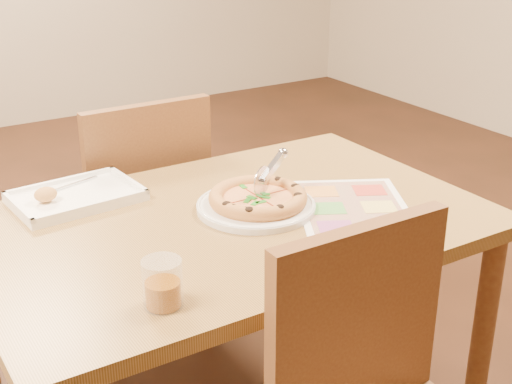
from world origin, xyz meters
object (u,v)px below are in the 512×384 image
glass_tumbler (163,286)px  menu (354,208)px  pizza (258,198)px  chair_far (141,195)px  pizza_cutter (269,172)px  dining_table (231,247)px  plate (256,207)px  appetizer_tray (74,198)px

glass_tumbler → menu: glass_tumbler is taller
glass_tumbler → menu: 0.65m
pizza → glass_tumbler: (-0.42, -0.31, 0.01)m
chair_far → pizza_cutter: 0.64m
dining_table → glass_tumbler: 0.46m
chair_far → plate: bearing=97.9°
pizza_cutter → appetizer_tray: (-0.44, 0.28, -0.08)m
appetizer_tray → glass_tumbler: bearing=-91.8°
pizza_cutter → plate: bearing=172.5°
dining_table → pizza_cutter: bearing=11.9°
appetizer_tray → glass_tumbler: glass_tumbler is taller
chair_far → pizza_cutter: (0.14, -0.57, 0.24)m
chair_far → appetizer_tray: size_ratio=1.36×
pizza_cutter → appetizer_tray: 0.53m
dining_table → plate: size_ratio=4.15×
appetizer_tray → pizza: bearing=-37.0°
plate → menu: (0.22, -0.13, -0.01)m
pizza → appetizer_tray: size_ratio=0.76×
pizza → menu: 0.25m
chair_far → pizza_cutter: size_ratio=3.21×
chair_far → glass_tumbler: chair_far is taller
glass_tumbler → chair_far: bearing=70.0°
chair_far → glass_tumbler: size_ratio=4.60×
appetizer_tray → glass_tumbler: 0.61m
chair_far → glass_tumbler: (-0.33, -0.90, 0.20)m
pizza_cutter → appetizer_tray: size_ratio=0.43×
pizza → appetizer_tray: appetizer_tray is taller
dining_table → menu: 0.34m
plate → glass_tumbler: (-0.41, -0.31, 0.04)m
chair_far → menu: 0.80m
pizza → chair_far: bearing=98.7°
appetizer_tray → glass_tumbler: size_ratio=3.37×
appetizer_tray → chair_far: bearing=43.2°
pizza → glass_tumbler: size_ratio=2.56×
pizza_cutter → glass_tumbler: size_ratio=1.43×
dining_table → menu: menu is taller
glass_tumbler → appetizer_tray: bearing=88.2°
dining_table → pizza: 0.15m
pizza_cutter → appetizer_tray: bearing=119.1°
chair_far → pizza_cutter: chair_far is taller
dining_table → pizza: pizza is taller
menu → appetizer_tray: bearing=144.3°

